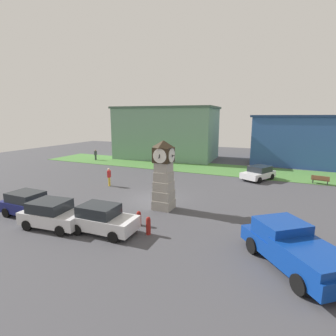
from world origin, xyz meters
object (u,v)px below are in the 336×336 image
car_navy_sedan (29,204)px  pedestrian_near_bench (109,176)px  bench (320,179)px  car_by_building (102,219)px  clock_tower (164,176)px  pickup_truck (294,248)px  car_near_tower (53,214)px  bollard_mid_row (139,218)px  pedestrian_by_cars (95,154)px  car_far_lot (259,173)px  bollard_near_tower (148,225)px

car_navy_sedan → pedestrian_near_bench: 8.61m
bench → car_by_building: bearing=-125.7°
clock_tower → pickup_truck: bearing=-27.8°
car_near_tower → bench: (16.03, 18.41, -0.30)m
pickup_truck → pedestrian_near_bench: (-16.08, 8.09, 0.08)m
car_near_tower → pedestrian_near_bench: 9.69m
car_near_tower → car_navy_sedan: bearing=167.3°
bollard_mid_row → car_by_building: 2.28m
clock_tower → bollard_mid_row: (-0.15, -3.33, -2.01)m
pickup_truck → car_near_tower: bearing=-174.9°
bollard_mid_row → bench: (11.38, 16.06, 0.06)m
pedestrian_near_bench → pedestrian_by_cars: pedestrian_near_bench is taller
car_near_tower → pedestrian_near_bench: (-2.77, 9.29, 0.19)m
car_by_building → car_far_lot: car_by_building is taller
car_near_tower → car_by_building: car_by_building is taller
car_navy_sedan → car_by_building: car_by_building is taller
pedestrian_by_cars → pedestrian_near_bench: bearing=-45.9°
bollard_mid_row → car_navy_sedan: car_navy_sedan is taller
clock_tower → pedestrian_near_bench: clock_tower is taller
bollard_near_tower → pedestrian_near_bench: (-8.58, 7.84, 0.48)m
bollard_near_tower → pedestrian_by_cars: bearing=135.6°
car_navy_sedan → bench: size_ratio=2.35×
pedestrian_by_cars → bollard_near_tower: bearing=-44.4°
bollard_near_tower → pedestrian_near_bench: pedestrian_near_bench is taller
bench → car_navy_sedan: bearing=-137.1°
bench → bollard_near_tower: bearing=-121.1°
car_by_building → car_far_lot: bearing=68.1°
car_navy_sedan → car_near_tower: size_ratio=0.96×
car_far_lot → pedestrian_near_bench: size_ratio=2.44×
bollard_mid_row → car_far_lot: size_ratio=0.21×
bench → pedestrian_by_cars: bearing=175.3°
bollard_mid_row → car_near_tower: car_near_tower is taller
car_by_building → pedestrian_near_bench: size_ratio=2.26×
clock_tower → car_far_lot: 13.53m
pickup_truck → pedestrian_by_cars: 33.65m
pedestrian_near_bench → clock_tower: bearing=-25.5°
pickup_truck → pedestrian_by_cars: bearing=144.2°
bollard_mid_row → car_by_building: (-1.40, -1.75, 0.36)m
car_navy_sedan → bench: car_navy_sedan is taller
car_by_building → pedestrian_near_bench: 10.57m
bollard_near_tower → pedestrian_near_bench: 11.63m
bollard_mid_row → clock_tower: bearing=87.4°
clock_tower → pedestrian_near_bench: size_ratio=2.86×
car_navy_sedan → pedestrian_by_cars: 22.97m
pickup_truck → pedestrian_near_bench: bearing=153.3°
car_far_lot → bench: car_far_lot is taller
car_navy_sedan → pedestrian_by_cars: pedestrian_by_cars is taller
car_far_lot → pedestrian_by_cars: bearing=173.1°
car_by_building → car_far_lot: (6.97, 17.36, -0.08)m
clock_tower → car_near_tower: (-4.79, -5.68, -1.65)m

